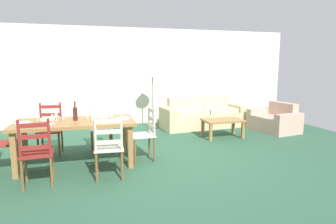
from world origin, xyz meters
TOP-DOWN VIEW (x-y plane):
  - ground_plane at (0.00, 0.00)m, footprint 9.60×9.60m
  - wall_far at (0.00, 3.30)m, footprint 9.60×0.16m
  - dining_table at (-1.41, -0.04)m, footprint 1.90×0.96m
  - dining_chair_near_left at (-1.89, -0.82)m, footprint 0.44×0.42m
  - dining_chair_near_right at (-0.93, -0.79)m, footprint 0.44×0.43m
  - dining_chair_far_left at (-1.90, 0.75)m, footprint 0.45×0.43m
  - dining_chair_far_right at (-0.97, 0.70)m, footprint 0.43×0.41m
  - dining_chair_head_east at (-0.25, -0.07)m, footprint 0.42×0.44m
  - dinner_plate_near_left at (-1.86, -0.29)m, footprint 0.24×0.24m
  - fork_near_left at (-2.01, -0.29)m, footprint 0.03×0.17m
  - dinner_plate_near_right at (-0.96, -0.29)m, footprint 0.24×0.24m
  - fork_near_right at (-1.11, -0.29)m, footprint 0.03×0.17m
  - dinner_plate_far_left at (-1.86, 0.21)m, footprint 0.24×0.24m
  - fork_far_left at (-2.01, 0.21)m, footprint 0.03×0.17m
  - dinner_plate_far_right at (-0.96, 0.21)m, footprint 0.24×0.24m
  - fork_far_right at (-1.11, 0.21)m, footprint 0.02×0.17m
  - dinner_plate_head_west at (-2.19, -0.04)m, footprint 0.24×0.24m
  - fork_head_west at (-2.34, -0.04)m, footprint 0.02×0.17m
  - dinner_plate_head_east at (-0.63, -0.04)m, footprint 0.24×0.24m
  - fork_head_east at (-0.78, -0.04)m, footprint 0.02×0.17m
  - wine_bottle at (-1.40, 0.00)m, footprint 0.07×0.07m
  - wine_glass_near_left at (-1.74, -0.17)m, footprint 0.06×0.06m
  - wine_glass_near_right at (-0.83, -0.20)m, footprint 0.06×0.06m
  - wine_glass_far_left at (-1.71, 0.11)m, footprint 0.06×0.06m
  - coffee_cup_primary at (-1.13, -0.04)m, footprint 0.07×0.07m
  - candle_tall at (-1.59, -0.02)m, footprint 0.05×0.05m
  - candle_short at (-1.21, -0.08)m, footprint 0.05×0.05m
  - couch at (1.78, 2.26)m, footprint 2.35×1.03m
  - coffee_table at (1.79, 1.05)m, footprint 0.90×0.56m
  - armchair_upholstered at (3.41, 1.31)m, footprint 0.98×1.27m
  - standing_lamp at (0.44, 2.45)m, footprint 0.40×0.40m

SIDE VIEW (x-z plane):
  - ground_plane at x=0.00m, z-range -0.02..0.00m
  - armchair_upholstered at x=3.41m, z-range -0.11..0.61m
  - couch at x=1.78m, z-range -0.11..0.69m
  - coffee_table at x=1.79m, z-range 0.15..0.57m
  - dining_chair_near_left at x=-1.89m, z-range 0.00..0.96m
  - dining_chair_near_right at x=-0.93m, z-range 0.00..0.96m
  - dining_chair_far_left at x=-1.90m, z-range 0.00..0.96m
  - dining_chair_far_right at x=-0.97m, z-range 0.00..0.96m
  - dining_chair_head_east at x=-0.25m, z-range 0.00..0.96m
  - dining_table at x=-1.41m, z-range 0.29..1.04m
  - fork_near_left at x=-2.01m, z-range 0.75..0.76m
  - fork_near_right at x=-1.11m, z-range 0.75..0.76m
  - fork_far_left at x=-2.01m, z-range 0.75..0.76m
  - fork_far_right at x=-1.11m, z-range 0.75..0.76m
  - fork_head_west at x=-2.34m, z-range 0.75..0.76m
  - fork_head_east at x=-0.78m, z-range 0.75..0.76m
  - dinner_plate_near_left at x=-1.86m, z-range 0.75..0.77m
  - dinner_plate_near_right at x=-0.96m, z-range 0.75..0.77m
  - dinner_plate_far_left at x=-1.86m, z-range 0.75..0.77m
  - dinner_plate_far_right at x=-0.96m, z-range 0.75..0.77m
  - dinner_plate_head_west at x=-2.19m, z-range 0.75..0.77m
  - dinner_plate_head_east at x=-0.63m, z-range 0.75..0.77m
  - coffee_cup_primary at x=-1.13m, z-range 0.75..0.84m
  - candle_short at x=-1.21m, z-range 0.71..0.89m
  - candle_tall at x=-1.59m, z-range 0.70..0.93m
  - wine_glass_near_left at x=-1.74m, z-range 0.78..0.94m
  - wine_glass_near_right at x=-0.83m, z-range 0.78..0.94m
  - wine_glass_far_left at x=-1.71m, z-range 0.78..0.94m
  - wine_bottle at x=-1.40m, z-range 0.71..1.03m
  - wall_far at x=0.00m, z-range 0.00..2.70m
  - standing_lamp at x=0.44m, z-range 0.59..2.23m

